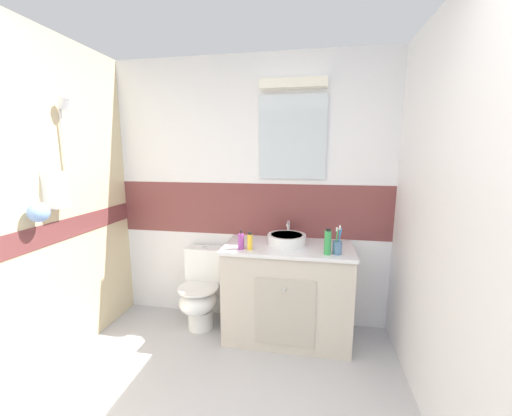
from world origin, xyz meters
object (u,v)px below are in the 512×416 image
toothbrush_cup (337,246)px  shampoo_bottle_tall (328,242)px  toilet (201,291)px  deodorant_spray_can (250,241)px  soap_dispenser (241,241)px  sink_basin (287,239)px

toothbrush_cup → shampoo_bottle_tall: bearing=-162.4°
toilet → toothbrush_cup: bearing=-8.9°
shampoo_bottle_tall → deodorant_spray_can: bearing=179.0°
toothbrush_cup → shampoo_bottle_tall: 0.09m
toilet → soap_dispenser: 0.74m
soap_dispenser → shampoo_bottle_tall: size_ratio=0.81×
sink_basin → toilet: (-0.80, -0.01, -0.55)m
toothbrush_cup → deodorant_spray_can: (-0.70, -0.01, 0.01)m
toilet → shampoo_bottle_tall: shampoo_bottle_tall is taller
soap_dispenser → deodorant_spray_can: 0.08m
soap_dispenser → toilet: bearing=155.4°
toilet → shampoo_bottle_tall: (1.13, -0.21, 0.60)m
sink_basin → toothbrush_cup: size_ratio=1.64×
sink_basin → toilet: sink_basin is taller
sink_basin → soap_dispenser: bearing=-149.4°
sink_basin → soap_dispenser: 0.42m
soap_dispenser → shampoo_bottle_tall: bearing=-1.1°
sink_basin → shampoo_bottle_tall: (0.34, -0.23, 0.05)m
toothbrush_cup → shampoo_bottle_tall: toothbrush_cup is taller
toilet → soap_dispenser: (0.44, -0.20, 0.57)m
sink_basin → toothbrush_cup: (0.41, -0.20, 0.02)m
sink_basin → deodorant_spray_can: bearing=-142.8°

